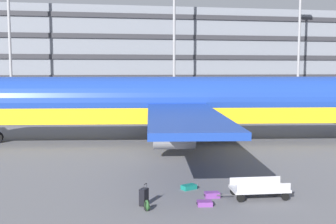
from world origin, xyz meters
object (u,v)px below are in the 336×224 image
backpack_navy (147,206)px  suitcase_laid_flat (212,195)px  suitcase_black (144,197)px  suitcase_red (205,203)px  baggage_cart (259,189)px  suitcase_small (189,187)px  airliner (168,103)px

backpack_navy → suitcase_laid_flat: bearing=22.3°
suitcase_black → suitcase_laid_flat: (3.25, 0.62, -0.28)m
suitcase_red → baggage_cart: (2.77, 0.68, 0.32)m
suitcase_small → suitcase_red: suitcase_small is taller
suitcase_black → suitcase_red: suitcase_black is taller
suitcase_black → suitcase_small: (2.49, 2.12, -0.29)m
airliner → suitcase_black: (-3.87, -15.82, -2.76)m
suitcase_laid_flat → backpack_navy: size_ratio=1.39×
suitcase_red → backpack_navy: (-2.55, -0.24, 0.13)m
airliner → suitcase_red: 16.60m
suitcase_small → suitcase_laid_flat: suitcase_laid_flat is taller
airliner → suitcase_red: size_ratio=57.79×
airliner → suitcase_red: airliner is taller
suitcase_laid_flat → suitcase_red: bearing=-120.9°
backpack_navy → baggage_cart: bearing=9.8°
airliner → baggage_cart: 15.90m
suitcase_red → backpack_navy: size_ratio=1.36×
suitcase_black → suitcase_small: size_ratio=1.19×
suitcase_black → suitcase_red: 2.66m
suitcase_black → suitcase_red: bearing=-9.8°
suitcase_laid_flat → baggage_cart: (2.13, -0.39, 0.30)m
suitcase_red → backpack_navy: backpack_navy is taller
suitcase_black → suitcase_laid_flat: size_ratio=1.36×
suitcase_black → baggage_cart: size_ratio=0.30×
airliner → baggage_cart: (1.51, -15.59, -2.74)m
suitcase_small → baggage_cart: size_ratio=0.25×
suitcase_black → suitcase_laid_flat: suitcase_black is taller
suitcase_red → suitcase_laid_flat: size_ratio=0.98×
suitcase_black → suitcase_small: bearing=40.4°
suitcase_black → suitcase_small: suitcase_black is taller
suitcase_small → backpack_navy: (-2.43, -2.81, 0.11)m
suitcase_red → suitcase_black: bearing=170.2°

